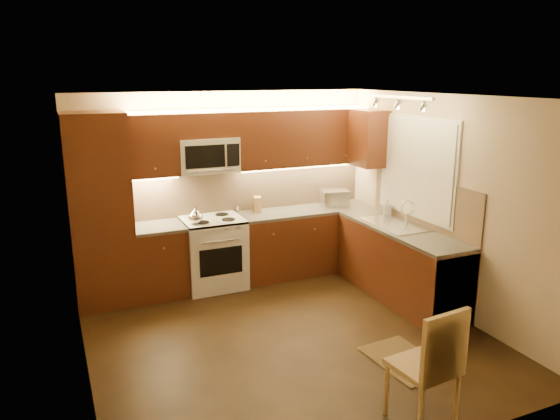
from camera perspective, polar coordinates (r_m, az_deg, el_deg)
name	(u,v)px	position (r m, az deg, el deg)	size (l,w,h in m)	color
floor	(288,337)	(5.82, 0.85, -13.41)	(4.00, 4.00, 0.01)	black
ceiling	(289,97)	(5.16, 0.96, 11.99)	(4.00, 4.00, 0.01)	beige
wall_back	(226,187)	(7.17, -5.78, 2.51)	(4.00, 0.01, 2.50)	tan
wall_front	(412,298)	(3.74, 13.96, -9.12)	(4.00, 0.01, 2.50)	tan
wall_left	(77,249)	(4.91, -20.90, -3.96)	(0.01, 4.00, 2.50)	tan
wall_right	(446,205)	(6.43, 17.33, 0.53)	(0.01, 4.00, 2.50)	tan
pantry	(100,211)	(6.59, -18.68, -0.14)	(0.70, 0.60, 2.30)	#401C0D
base_cab_back_left	(160,262)	(6.88, -12.71, -5.40)	(0.62, 0.60, 0.86)	#401C0D
counter_back_left	(158,227)	(6.74, -12.92, -1.80)	(0.62, 0.60, 0.04)	#32312E
base_cab_back_right	(305,242)	(7.49, 2.69, -3.41)	(1.92, 0.60, 0.86)	#401C0D
counter_back_right	(305,211)	(7.37, 2.73, -0.07)	(1.92, 0.60, 0.04)	#32312E
base_cab_right	(400,265)	(6.77, 12.68, -5.71)	(0.60, 2.00, 0.86)	#401C0D
counter_right	(402,230)	(6.64, 12.89, -2.05)	(0.60, 2.00, 0.04)	#32312E
dishwasher	(437,284)	(6.27, 16.48, -7.64)	(0.58, 0.60, 0.84)	silver
backsplash_back	(251,188)	(7.28, -3.13, 2.34)	(3.30, 0.02, 0.60)	tan
backsplash_right	(423,202)	(6.73, 15.03, 0.86)	(0.02, 2.00, 0.60)	tan
upper_cab_back_left	(151,145)	(6.66, -13.61, 6.73)	(0.62, 0.35, 0.75)	#401C0D
upper_cab_back_right	(302,138)	(7.30, 2.39, 7.74)	(1.92, 0.35, 0.75)	#401C0D
upper_cab_bridge	(206,125)	(6.79, -7.93, 9.00)	(0.76, 0.35, 0.31)	#401C0D
upper_cab_right_corner	(369,138)	(7.32, 9.45, 7.58)	(0.35, 0.50, 0.75)	#401C0D
stove	(213,253)	(6.99, -7.13, -4.55)	(0.76, 0.65, 0.92)	silver
microwave	(207,155)	(6.82, -7.78, 5.85)	(0.76, 0.38, 0.44)	silver
window_frame	(417,167)	(6.76, 14.42, 4.43)	(0.03, 1.44, 1.24)	silver
window_blinds	(416,168)	(6.75, 14.29, 4.42)	(0.02, 1.36, 1.16)	silver
sink	(395,219)	(6.73, 12.18, -0.95)	(0.52, 0.86, 0.15)	silver
faucet	(407,212)	(6.81, 13.44, -0.18)	(0.20, 0.04, 0.30)	silver
track_light_bar	(399,97)	(6.29, 12.58, 11.72)	(0.04, 1.20, 0.03)	silver
kettle	(195,215)	(6.62, -9.03, -0.58)	(0.18, 0.18, 0.21)	silver
toaster_oven	(334,198)	(7.56, 5.83, 1.27)	(0.37, 0.28, 0.22)	silver
knife_block	(258,204)	(7.20, -2.42, 0.60)	(0.09, 0.15, 0.21)	#AC834E
spice_jar_a	(259,207)	(7.29, -2.28, 0.31)	(0.04, 0.04, 0.09)	silver
spice_jar_b	(253,208)	(7.25, -2.87, 0.23)	(0.04, 0.04, 0.09)	brown
spice_jar_c	(238,209)	(7.23, -4.52, 0.14)	(0.05, 0.05, 0.09)	silver
spice_jar_d	(260,207)	(7.31, -2.18, 0.35)	(0.05, 0.05, 0.09)	#AE8034
soap_bottle	(387,208)	(7.18, 11.38, 0.26)	(0.09, 0.09, 0.20)	#B0AFB3
rug	(404,360)	(5.53, 13.14, -15.36)	(0.55, 0.82, 0.01)	black
dining_chair	(423,363)	(4.50, 15.07, -15.55)	(0.45, 0.45, 1.02)	#AC834E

